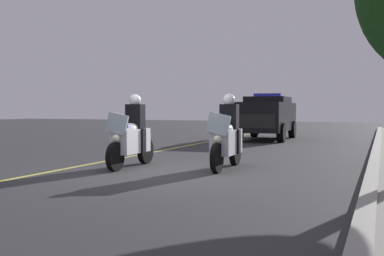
% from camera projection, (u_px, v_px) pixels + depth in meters
% --- Properties ---
extents(ground_plane, '(80.00, 80.00, 0.00)m').
position_uv_depth(ground_plane, '(165.00, 172.00, 9.85)').
color(ground_plane, '#333335').
extents(curb_strip, '(48.00, 0.24, 0.15)m').
position_uv_depth(curb_strip, '(371.00, 181.00, 8.25)').
color(curb_strip, '#9E9B93').
rests_on(curb_strip, ground).
extents(lane_stripe_center, '(48.00, 0.12, 0.01)m').
position_uv_depth(lane_stripe_center, '(75.00, 167.00, 10.76)').
color(lane_stripe_center, '#E0D14C').
rests_on(lane_stripe_center, ground).
extents(police_motorcycle_lead_left, '(2.14, 0.59, 1.72)m').
position_uv_depth(police_motorcycle_lead_left, '(132.00, 137.00, 10.72)').
color(police_motorcycle_lead_left, black).
rests_on(police_motorcycle_lead_left, ground).
extents(police_motorcycle_lead_right, '(2.14, 0.59, 1.72)m').
position_uv_depth(police_motorcycle_lead_right, '(227.00, 138.00, 10.45)').
color(police_motorcycle_lead_right, black).
rests_on(police_motorcycle_lead_right, ground).
extents(police_suv, '(4.97, 2.23, 2.05)m').
position_uv_depth(police_suv, '(267.00, 116.00, 20.34)').
color(police_suv, black).
rests_on(police_suv, ground).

